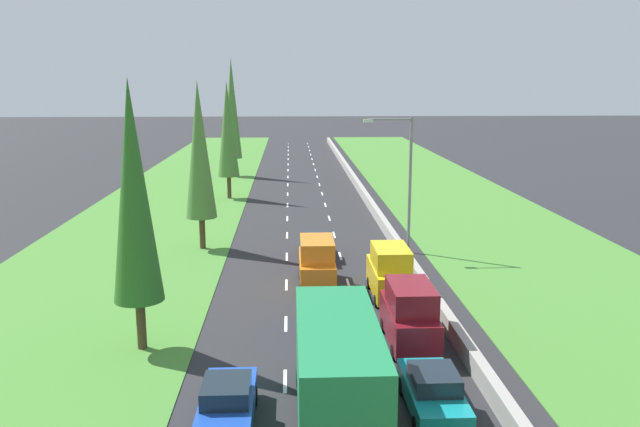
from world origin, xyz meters
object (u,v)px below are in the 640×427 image
object	(u,v)px
teal_sedan_right_lane	(433,392)
green_box_truck_centre_lane	(336,372)
red_sedan_centre_lane	(315,246)
yellow_van_right_lane_fourth	(390,272)
maroon_van_right_lane	(410,315)
blue_hatchback_centre_lane	(326,311)
poplar_tree_fifth	(232,109)
poplar_tree_third	(199,151)
poplar_tree_second	(134,193)
street_light_mast	(405,175)
orange_van_centre_lane	(317,263)
poplar_tree_fourth	(228,130)
blue_sedan_left_lane	(227,403)

from	to	relation	value
teal_sedan_right_lane	green_box_truck_centre_lane	bearing A→B (deg)	-160.04
red_sedan_centre_lane	yellow_van_right_lane_fourth	xyz separation A→B (m)	(3.64, -8.03, 0.59)
green_box_truck_centre_lane	maroon_van_right_lane	xyz separation A→B (m)	(3.69, 7.15, -0.78)
blue_hatchback_centre_lane	poplar_tree_fifth	bearing A→B (deg)	99.58
poplar_tree_third	poplar_tree_fifth	world-z (taller)	poplar_tree_fifth
poplar_tree_second	street_light_mast	xyz separation A→B (m)	(13.89, 15.37, -1.55)
blue_hatchback_centre_lane	maroon_van_right_lane	bearing A→B (deg)	-31.85
poplar_tree_fifth	street_light_mast	distance (m)	39.05
blue_hatchback_centre_lane	poplar_tree_fifth	xyz separation A→B (m)	(-8.38, 49.62, 7.17)
orange_van_centre_lane	poplar_tree_second	distance (m)	12.48
teal_sedan_right_lane	poplar_tree_fourth	xyz separation A→B (m)	(-10.76, 42.52, 5.87)
green_box_truck_centre_lane	blue_hatchback_centre_lane	distance (m)	9.41
poplar_tree_third	poplar_tree_fourth	xyz separation A→B (m)	(0.08, 19.44, -0.03)
green_box_truck_centre_lane	teal_sedan_right_lane	xyz separation A→B (m)	(3.43, 1.25, -1.37)
blue_sedan_left_lane	red_sedan_centre_lane	world-z (taller)	same
blue_hatchback_centre_lane	poplar_tree_second	bearing A→B (deg)	-166.02
poplar_tree_second	street_light_mast	bearing A→B (deg)	47.90
orange_van_centre_lane	poplar_tree_fourth	size ratio (longest dim) A/B	0.43
poplar_tree_fourth	poplar_tree_third	bearing A→B (deg)	-90.22
orange_van_centre_lane	teal_sedan_right_lane	size ratio (longest dim) A/B	1.09
blue_hatchback_centre_lane	poplar_tree_fourth	size ratio (longest dim) A/B	0.35
blue_hatchback_centre_lane	blue_sedan_left_lane	size ratio (longest dim) A/B	0.87
yellow_van_right_lane_fourth	blue_hatchback_centre_lane	bearing A→B (deg)	-130.61
blue_sedan_left_lane	yellow_van_right_lane_fourth	bearing A→B (deg)	60.11
green_box_truck_centre_lane	red_sedan_centre_lane	size ratio (longest dim) A/B	2.09
green_box_truck_centre_lane	blue_sedan_left_lane	xyz separation A→B (m)	(-3.54, 0.74, -1.37)
blue_hatchback_centre_lane	poplar_tree_fourth	world-z (taller)	poplar_tree_fourth
teal_sedan_right_lane	poplar_tree_third	size ratio (longest dim) A/B	0.40
poplar_tree_second	poplar_tree_fourth	xyz separation A→B (m)	(0.46, 36.44, -0.10)
poplar_tree_fifth	street_light_mast	world-z (taller)	poplar_tree_fifth
blue_sedan_left_lane	yellow_van_right_lane_fourth	distance (m)	14.76
teal_sedan_right_lane	red_sedan_centre_lane	bearing A→B (deg)	99.14
teal_sedan_right_lane	poplar_tree_third	distance (m)	26.17
blue_hatchback_centre_lane	poplar_tree_fifth	distance (m)	50.83
teal_sedan_right_lane	poplar_tree_second	xyz separation A→B (m)	(-11.22, 6.08, 5.97)
orange_van_centre_lane	poplar_tree_fourth	world-z (taller)	poplar_tree_fourth
blue_sedan_left_lane	red_sedan_centre_lane	distance (m)	21.15
poplar_tree_second	poplar_tree_fourth	bearing A→B (deg)	89.28
maroon_van_right_lane	yellow_van_right_lane_fourth	xyz separation A→B (m)	(0.12, 6.37, 0.00)
maroon_van_right_lane	poplar_tree_second	world-z (taller)	poplar_tree_second
poplar_tree_second	teal_sedan_right_lane	bearing A→B (deg)	-28.46
maroon_van_right_lane	poplar_tree_third	bearing A→B (deg)	122.84
poplar_tree_fourth	orange_van_centre_lane	bearing A→B (deg)	-75.44
green_box_truck_centre_lane	poplar_tree_second	distance (m)	11.64
maroon_van_right_lane	poplar_tree_third	xyz separation A→B (m)	(-11.09, 17.18, 5.32)
blue_sedan_left_lane	street_light_mast	distance (m)	24.39
poplar_tree_fifth	yellow_van_right_lane_fourth	bearing A→B (deg)	-75.22
poplar_tree_second	blue_hatchback_centre_lane	bearing A→B (deg)	13.98
maroon_van_right_lane	red_sedan_centre_lane	bearing A→B (deg)	103.74
poplar_tree_fifth	poplar_tree_third	bearing A→B (deg)	-88.71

